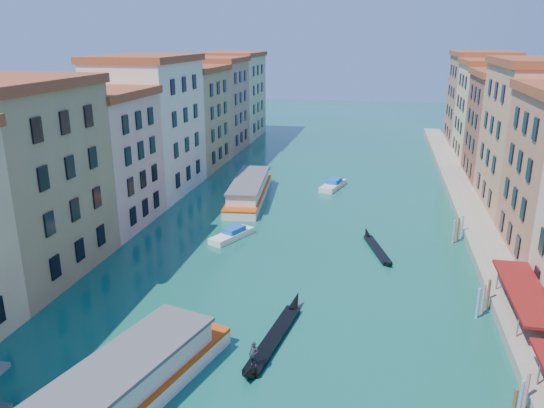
% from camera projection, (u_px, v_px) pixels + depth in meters
% --- Properties ---
extents(left_bank_palazzos, '(12.80, 128.40, 21.00)m').
position_uv_depth(left_bank_palazzos, '(131.00, 138.00, 76.31)').
color(left_bank_palazzos, tan).
rests_on(left_bank_palazzos, ground).
extents(quay, '(4.00, 140.00, 1.00)m').
position_uv_depth(quay, '(474.00, 220.00, 70.14)').
color(quay, gray).
rests_on(quay, ground).
extents(mooring_poles_right, '(1.44, 54.24, 3.20)m').
position_uv_depth(mooring_poles_right, '(510.00, 376.00, 36.69)').
color(mooring_poles_right, brown).
rests_on(mooring_poles_right, ground).
extents(vaporetto_near, '(10.73, 22.85, 3.32)m').
position_uv_depth(vaporetto_near, '(107.00, 399.00, 34.09)').
color(vaporetto_near, white).
rests_on(vaporetto_near, ground).
extents(vaporetto_far, '(6.85, 21.12, 3.08)m').
position_uv_depth(vaporetto_far, '(249.00, 190.00, 80.45)').
color(vaporetto_far, silver).
rests_on(vaporetto_far, ground).
extents(gondola_fore, '(3.01, 13.60, 2.72)m').
position_uv_depth(gondola_fore, '(274.00, 336.00, 43.10)').
color(gondola_fore, black).
rests_on(gondola_fore, ground).
extents(gondola_far, '(3.96, 10.58, 1.53)m').
position_uv_depth(gondola_far, '(377.00, 248.00, 61.30)').
color(gondola_far, black).
rests_on(gondola_far, ground).
extents(motorboat_mid, '(4.51, 6.68, 1.33)m').
position_uv_depth(motorboat_mid, '(232.00, 234.00, 64.95)').
color(motorboat_mid, white).
rests_on(motorboat_mid, ground).
extents(motorboat_far, '(3.95, 7.40, 1.46)m').
position_uv_depth(motorboat_far, '(333.00, 185.00, 86.32)').
color(motorboat_far, silver).
rests_on(motorboat_far, ground).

